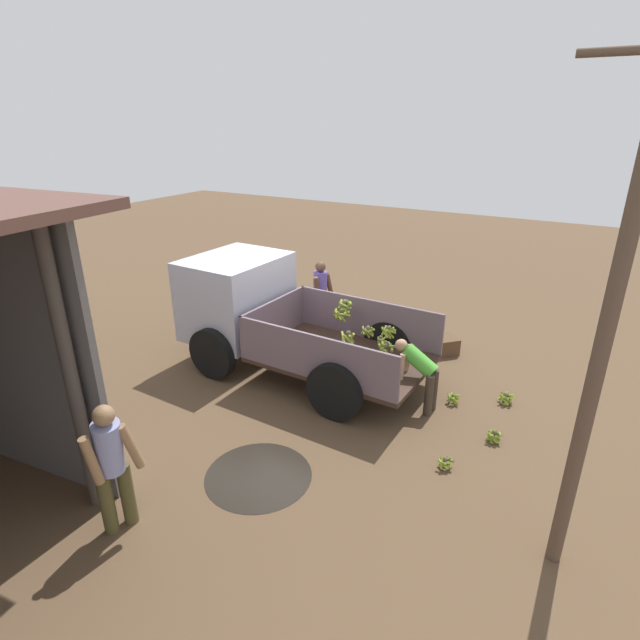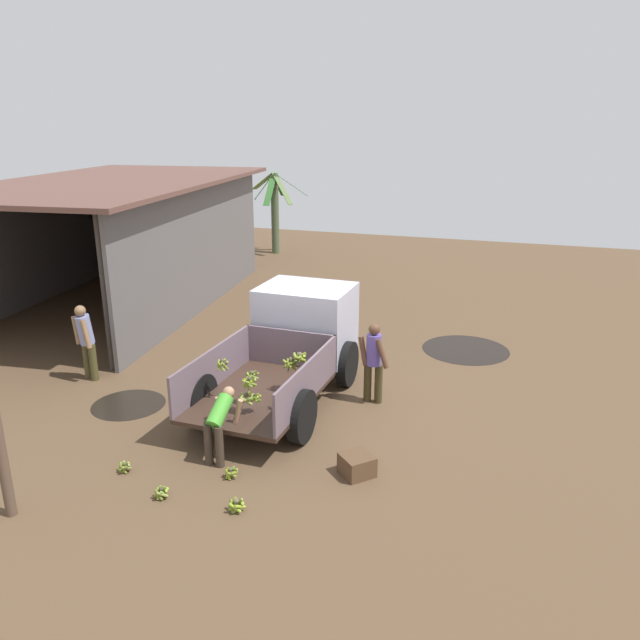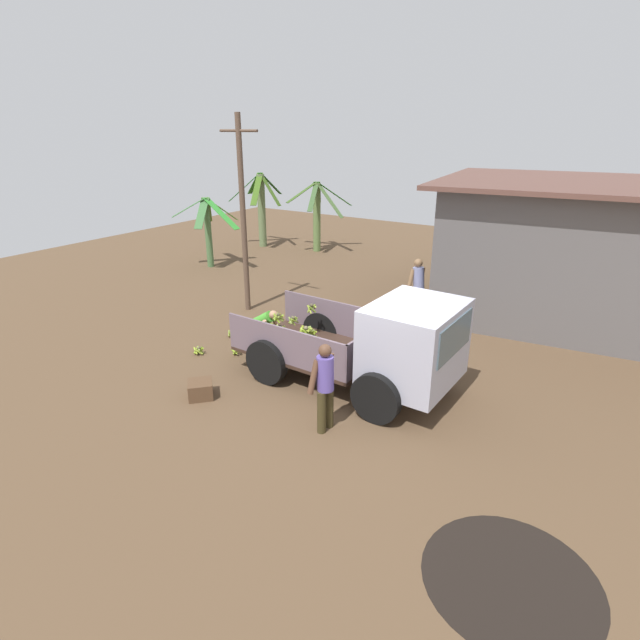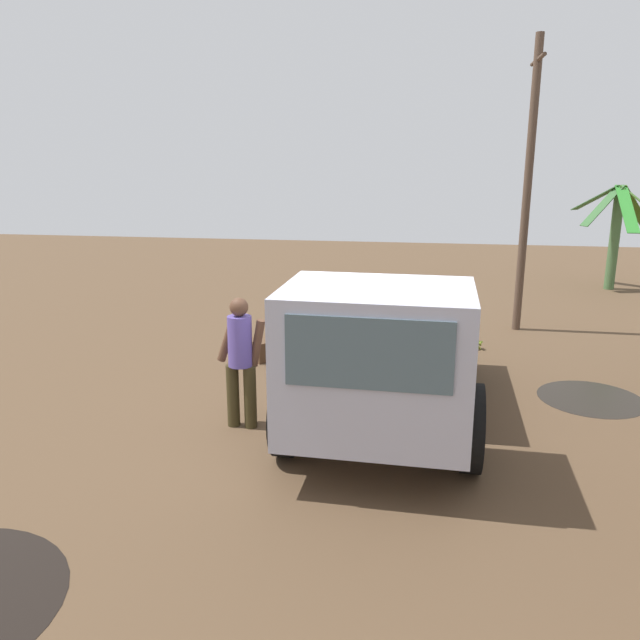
{
  "view_description": "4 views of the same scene",
  "coord_description": "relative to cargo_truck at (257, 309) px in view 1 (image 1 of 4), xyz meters",
  "views": [
    {
      "loc": [
        -5.26,
        7.23,
        4.49
      ],
      "look_at": [
        -1.17,
        0.08,
        1.12
      ],
      "focal_mm": 28.0,
      "sensor_mm": 36.0,
      "label": 1
    },
    {
      "loc": [
        -11.34,
        -4.18,
        5.44
      ],
      "look_at": [
        -0.07,
        -0.48,
        1.57
      ],
      "focal_mm": 35.0,
      "sensor_mm": 36.0,
      "label": 2
    },
    {
      "loc": [
        3.86,
        -8.06,
        5.05
      ],
      "look_at": [
        -1.3,
        -0.09,
        1.36
      ],
      "focal_mm": 28.0,
      "sensor_mm": 36.0,
      "label": 3
    },
    {
      "loc": [
        6.81,
        0.48,
        3.28
      ],
      "look_at": [
        -1.53,
        -0.86,
        1.07
      ],
      "focal_mm": 35.0,
      "sensor_mm": 36.0,
      "label": 4
    }
  ],
  "objects": [
    {
      "name": "person_foreground_visitor",
      "position": [
        -0.41,
        -1.73,
        -0.16
      ],
      "size": [
        0.34,
        0.66,
        1.65
      ],
      "rotation": [
        0.0,
        0.0,
        3.07
      ],
      "color": "#3B321A",
      "rests_on": "ground"
    },
    {
      "name": "wooden_crate_0",
      "position": [
        -3.09,
        -2.12,
        -0.91
      ],
      "size": [
        0.67,
        0.67,
        0.34
      ],
      "primitive_type": "cube",
      "rotation": [
        0.0,
        0.0,
        2.37
      ],
      "color": "brown",
      "rests_on": "ground"
    },
    {
      "name": "mud_patch_1",
      "position": [
        -2.06,
        2.84,
        -1.08
      ],
      "size": [
        1.44,
        1.44,
        0.01
      ],
      "primitive_type": "cylinder",
      "color": "black",
      "rests_on": "ground"
    },
    {
      "name": "banana_bunch_on_ground_3",
      "position": [
        -4.58,
        -0.72,
        -0.97
      ],
      "size": [
        0.27,
        0.26,
        0.21
      ],
      "color": "brown",
      "rests_on": "ground"
    },
    {
      "name": "mud_patch_0",
      "position": [
        3.16,
        -3.21,
        -1.08
      ],
      "size": [
        2.11,
        2.11,
        0.01
      ],
      "primitive_type": "cylinder",
      "color": "black",
      "rests_on": "ground"
    },
    {
      "name": "banana_bunch_on_ground_0",
      "position": [
        -4.64,
        0.48,
        -0.98
      ],
      "size": [
        0.24,
        0.23,
        0.19
      ],
      "color": "#453E2C",
      "rests_on": "ground"
    },
    {
      "name": "cargo_truck",
      "position": [
        0.0,
        0.0,
        0.0
      ],
      "size": [
        4.69,
        2.36,
        2.02
      ],
      "rotation": [
        0.0,
        0.0,
        -0.03
      ],
      "color": "#39261D",
      "rests_on": "ground"
    },
    {
      "name": "banana_bunch_on_ground_1",
      "position": [
        -4.19,
        1.43,
        -0.98
      ],
      "size": [
        0.23,
        0.23,
        0.18
      ],
      "color": "brown",
      "rests_on": "ground"
    },
    {
      "name": "banana_bunch_on_ground_2",
      "position": [
        -3.82,
        -0.26,
        -0.97
      ],
      "size": [
        0.24,
        0.24,
        0.19
      ],
      "color": "brown",
      "rests_on": "ground"
    },
    {
      "name": "utility_pole",
      "position": [
        -5.66,
        2.32,
        1.72
      ],
      "size": [
        1.27,
        0.15,
        5.39
      ],
      "color": "brown",
      "rests_on": "ground"
    },
    {
      "name": "person_bystander_near_shed",
      "position": [
        -1.23,
        4.37,
        -0.14
      ],
      "size": [
        0.49,
        0.62,
        1.69
      ],
      "rotation": [
        0.0,
        0.0,
        2.81
      ],
      "color": "#474121",
      "rests_on": "ground"
    },
    {
      "name": "ground",
      "position": [
        -0.21,
        -0.1,
        -1.08
      ],
      "size": [
        36.0,
        36.0,
        0.0
      ],
      "primitive_type": "plane",
      "color": "brown"
    },
    {
      "name": "person_worker_loading",
      "position": [
        -3.33,
        0.15,
        -0.38
      ],
      "size": [
        0.74,
        0.55,
        1.16
      ],
      "rotation": [
        0.0,
        0.0,
        -0.04
      ],
      "color": "#3A2F24",
      "rests_on": "ground"
    }
  ]
}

